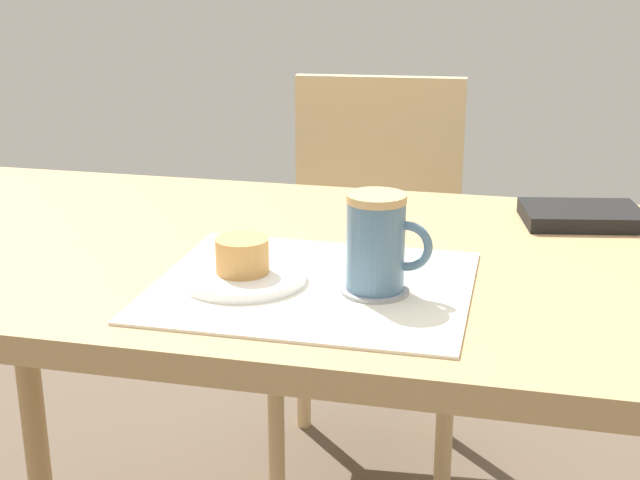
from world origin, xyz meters
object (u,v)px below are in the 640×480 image
at_px(pastry, 242,255).
at_px(coffee_mug, 378,242).
at_px(dining_table, 288,302).
at_px(small_book, 582,216).
at_px(wooden_chair, 373,264).
at_px(pastry_plate, 243,277).

distance_m(pastry, coffee_mug, 0.18).
height_order(dining_table, small_book, small_book).
distance_m(coffee_mug, small_book, 0.46).
bearing_deg(coffee_mug, small_book, 55.26).
xyz_separation_m(wooden_chair, pastry_plate, (-0.02, -0.87, 0.28)).
distance_m(pastry_plate, small_book, 0.57).
bearing_deg(pastry_plate, small_book, 40.99).
bearing_deg(dining_table, coffee_mug, -43.22).
relative_size(pastry_plate, coffee_mug, 1.35).
height_order(dining_table, wooden_chair, wooden_chair).
bearing_deg(coffee_mug, dining_table, 136.78).
bearing_deg(coffee_mug, pastry, -179.55).
bearing_deg(wooden_chair, pastry, 83.99).
height_order(pastry_plate, pastry, pastry).
distance_m(dining_table, coffee_mug, 0.26).
height_order(pastry, coffee_mug, coffee_mug).
distance_m(dining_table, small_book, 0.48).
bearing_deg(small_book, wooden_chair, 119.15).
xyz_separation_m(dining_table, pastry_plate, (-0.02, -0.15, 0.09)).
xyz_separation_m(dining_table, pastry, (-0.02, -0.15, 0.12)).
bearing_deg(small_book, coffee_mug, -135.53).
bearing_deg(wooden_chair, coffee_mug, 95.29).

